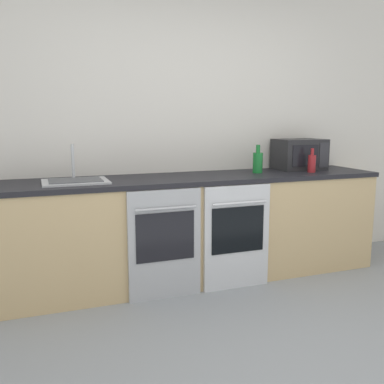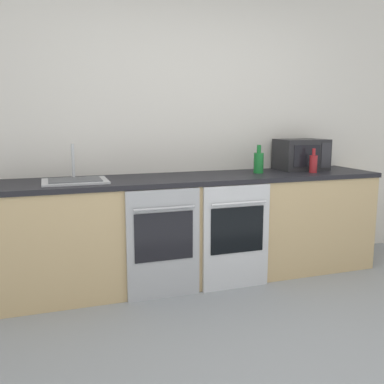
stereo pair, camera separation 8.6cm
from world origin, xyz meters
name	(u,v)px [view 1 (the left image)]	position (x,y,z in m)	size (l,w,h in m)	color
wall_back	(183,129)	(0.00, 2.07, 1.30)	(10.00, 0.06, 2.60)	silver
counter_back	(196,227)	(0.00, 1.71, 0.45)	(3.32, 0.68, 0.91)	tan
oven_left	(165,244)	(-0.39, 1.37, 0.44)	(0.58, 0.06, 0.86)	#A8AAAF
oven_right	(237,237)	(0.23, 1.37, 0.44)	(0.58, 0.06, 0.86)	silver
microwave	(299,154)	(1.11, 1.84, 1.05)	(0.46, 0.33, 0.29)	#232326
bottle_red	(312,163)	(1.08, 1.60, 0.99)	(0.07, 0.07, 0.22)	maroon
bottle_green	(258,162)	(0.60, 1.73, 1.01)	(0.09, 0.09, 0.25)	#19722D
sink	(75,180)	(-1.01, 1.68, 0.92)	(0.49, 0.38, 0.29)	#B7BABF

